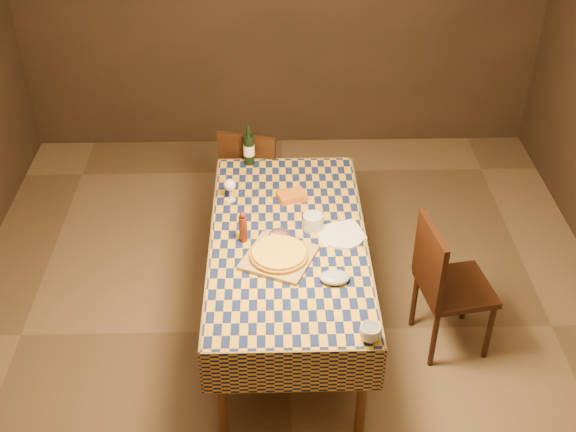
{
  "coord_description": "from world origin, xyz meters",
  "views": [
    {
      "loc": [
        -0.08,
        -3.41,
        3.42
      ],
      "look_at": [
        0.0,
        0.05,
        0.9
      ],
      "focal_mm": 45.0,
      "sensor_mm": 36.0,
      "label": 1
    }
  ],
  "objects_px": {
    "white_plate": "(343,237)",
    "wine_bottle": "(249,149)",
    "chair_right": "(444,281)",
    "dining_table": "(288,248)",
    "cutting_board": "(279,258)",
    "chair_far": "(252,176)",
    "pizza": "(279,254)",
    "bowl": "(279,236)"
  },
  "relations": [
    {
      "from": "white_plate",
      "to": "wine_bottle",
      "type": "bearing_deg",
      "value": 123.88
    },
    {
      "from": "chair_right",
      "to": "dining_table",
      "type": "bearing_deg",
      "value": 172.5
    },
    {
      "from": "cutting_board",
      "to": "chair_far",
      "type": "bearing_deg",
      "value": 98.1
    },
    {
      "from": "wine_bottle",
      "to": "chair_right",
      "type": "distance_m",
      "value": 1.59
    },
    {
      "from": "pizza",
      "to": "bowl",
      "type": "bearing_deg",
      "value": 88.53
    },
    {
      "from": "dining_table",
      "to": "bowl",
      "type": "relative_size",
      "value": 14.81
    },
    {
      "from": "chair_right",
      "to": "cutting_board",
      "type": "bearing_deg",
      "value": -176.11
    },
    {
      "from": "bowl",
      "to": "white_plate",
      "type": "height_order",
      "value": "bowl"
    },
    {
      "from": "dining_table",
      "to": "chair_right",
      "type": "relative_size",
      "value": 1.98
    },
    {
      "from": "pizza",
      "to": "white_plate",
      "type": "xyz_separation_m",
      "value": [
        0.39,
        0.19,
        -0.03
      ]
    },
    {
      "from": "pizza",
      "to": "white_plate",
      "type": "height_order",
      "value": "pizza"
    },
    {
      "from": "pizza",
      "to": "chair_right",
      "type": "bearing_deg",
      "value": 3.89
    },
    {
      "from": "wine_bottle",
      "to": "pizza",
      "type": "bearing_deg",
      "value": -79.76
    },
    {
      "from": "bowl",
      "to": "pizza",
      "type": "bearing_deg",
      "value": -91.47
    },
    {
      "from": "dining_table",
      "to": "white_plate",
      "type": "height_order",
      "value": "white_plate"
    },
    {
      "from": "chair_right",
      "to": "white_plate",
      "type": "bearing_deg",
      "value": 168.63
    },
    {
      "from": "bowl",
      "to": "chair_right",
      "type": "relative_size",
      "value": 0.13
    },
    {
      "from": "bowl",
      "to": "chair_right",
      "type": "bearing_deg",
      "value": -6.9
    },
    {
      "from": "white_plate",
      "to": "bowl",
      "type": "bearing_deg",
      "value": -179.55
    },
    {
      "from": "cutting_board",
      "to": "wine_bottle",
      "type": "xyz_separation_m",
      "value": [
        -0.19,
        1.05,
        0.1
      ]
    },
    {
      "from": "pizza",
      "to": "cutting_board",
      "type": "bearing_deg",
      "value": 0.0
    },
    {
      "from": "cutting_board",
      "to": "wine_bottle",
      "type": "distance_m",
      "value": 1.08
    },
    {
      "from": "chair_far",
      "to": "chair_right",
      "type": "height_order",
      "value": "same"
    },
    {
      "from": "white_plate",
      "to": "chair_far",
      "type": "relative_size",
      "value": 0.26
    },
    {
      "from": "cutting_board",
      "to": "wine_bottle",
      "type": "height_order",
      "value": "wine_bottle"
    },
    {
      "from": "wine_bottle",
      "to": "cutting_board",
      "type": "bearing_deg",
      "value": -79.76
    },
    {
      "from": "dining_table",
      "to": "chair_right",
      "type": "xyz_separation_m",
      "value": [
        0.95,
        -0.12,
        -0.17
      ]
    },
    {
      "from": "cutting_board",
      "to": "white_plate",
      "type": "relative_size",
      "value": 1.54
    },
    {
      "from": "dining_table",
      "to": "pizza",
      "type": "distance_m",
      "value": 0.23
    },
    {
      "from": "dining_table",
      "to": "white_plate",
      "type": "xyz_separation_m",
      "value": [
        0.33,
        -0.0,
        0.08
      ]
    },
    {
      "from": "bowl",
      "to": "chair_far",
      "type": "distance_m",
      "value": 1.13
    },
    {
      "from": "cutting_board",
      "to": "bowl",
      "type": "xyz_separation_m",
      "value": [
        0.0,
        0.19,
        0.01
      ]
    },
    {
      "from": "cutting_board",
      "to": "chair_far",
      "type": "xyz_separation_m",
      "value": [
        -0.18,
        1.27,
        -0.26
      ]
    },
    {
      "from": "dining_table",
      "to": "pizza",
      "type": "xyz_separation_m",
      "value": [
        -0.06,
        -0.19,
        0.12
      ]
    },
    {
      "from": "cutting_board",
      "to": "white_plate",
      "type": "distance_m",
      "value": 0.43
    },
    {
      "from": "bowl",
      "to": "dining_table",
      "type": "bearing_deg",
      "value": 4.07
    },
    {
      "from": "dining_table",
      "to": "bowl",
      "type": "xyz_separation_m",
      "value": [
        -0.05,
        -0.0,
        0.1
      ]
    },
    {
      "from": "bowl",
      "to": "chair_right",
      "type": "height_order",
      "value": "chair_right"
    },
    {
      "from": "chair_far",
      "to": "chair_right",
      "type": "bearing_deg",
      "value": -45.44
    },
    {
      "from": "cutting_board",
      "to": "bowl",
      "type": "height_order",
      "value": "bowl"
    },
    {
      "from": "pizza",
      "to": "white_plate",
      "type": "bearing_deg",
      "value": 26.35
    },
    {
      "from": "chair_far",
      "to": "pizza",
      "type": "bearing_deg",
      "value": -81.9
    }
  ]
}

